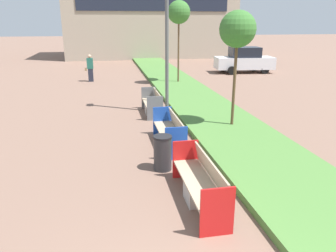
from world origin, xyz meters
name	(u,v)px	position (x,y,z in m)	size (l,w,h in m)	color
planter_grass_strip	(198,103)	(3.20, 12.00, 0.09)	(2.80, 120.00, 0.18)	#4C7A38
building_backdrop	(149,11)	(4.00, 34.93, 4.71)	(17.27, 8.50, 9.41)	tan
bench_red_frame	(200,185)	(0.94, 3.86, 0.38)	(0.65, 2.39, 0.94)	#ADA8A0
bench_blue_frame	(170,134)	(0.94, 7.20, 0.37)	(0.65, 2.26, 0.94)	#ADA8A0
bench_grey_frame	(153,105)	(0.94, 10.87, 0.36)	(0.65, 1.92, 0.94)	#ADA8A0
litter_bin	(163,153)	(0.44, 5.56, 0.45)	(0.47, 0.47, 0.91)	#2D2D30
street_lamp_post	(167,10)	(1.55, 10.95, 4.04)	(0.24, 0.44, 7.31)	#56595B
sapling_tree_near	(238,30)	(3.39, 8.37, 3.36)	(1.19, 1.19, 3.99)	brown
sapling_tree_far	(179,13)	(3.39, 17.16, 4.10)	(1.30, 1.30, 4.78)	brown
pedestrian_walking	(90,68)	(-1.83, 19.17, 0.86)	(0.53, 0.24, 1.69)	#232633
parked_car_distant	(244,60)	(9.21, 20.98, 0.91)	(4.37, 2.23, 1.86)	silver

